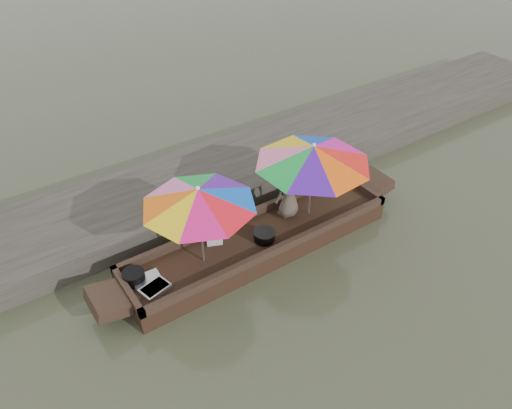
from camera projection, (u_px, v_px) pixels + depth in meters
water at (259, 250)px, 9.27m from camera, size 80.00×80.00×0.00m
dock at (200, 183)px, 10.57m from camera, size 22.00×2.20×0.50m
boat_hull at (259, 243)px, 9.16m from camera, size 5.16×1.20×0.35m
cooking_pot at (134, 277)px, 8.10m from camera, size 0.37×0.37×0.19m
tray_crayfish at (155, 289)px, 7.96m from camera, size 0.52×0.42×0.09m
tray_scallop at (147, 280)px, 8.13m from camera, size 0.47×0.34×0.06m
charcoal_grill at (264, 236)px, 8.91m from camera, size 0.37×0.37×0.17m
supply_bag at (214, 236)px, 8.85m from camera, size 0.34×0.31×0.26m
vendor at (289, 190)px, 9.21m from camera, size 0.61×0.45×1.13m
umbrella_bow at (201, 226)px, 8.07m from camera, size 1.94×1.94×1.55m
umbrella_stern at (311, 180)px, 9.10m from camera, size 2.69×2.69×1.55m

